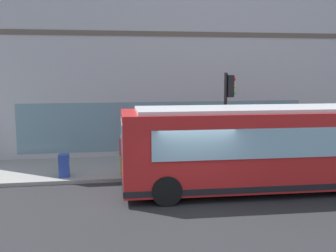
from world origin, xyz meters
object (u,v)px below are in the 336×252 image
Objects in this scene: pedestrian_near_hydrant at (123,151)px; fire_hydrant at (133,154)px; pedestrian_near_building_entrance at (264,136)px; city_bus_nearside at (261,149)px; traffic_light_near_corner at (228,103)px; newspaper_vending_box at (64,165)px.

fire_hydrant is at bearing -13.17° from pedestrian_near_hydrant.
pedestrian_near_hydrant is at bearing 166.83° from fire_hydrant.
pedestrian_near_building_entrance is at bearing -70.01° from pedestrian_near_hydrant.
city_bus_nearside is 5.44m from pedestrian_near_hydrant.
traffic_light_near_corner is 4.74m from pedestrian_near_hydrant.
pedestrian_near_building_entrance reaches higher than pedestrian_near_hydrant.
fire_hydrant is (4.67, 4.33, -1.04)m from city_bus_nearside.
city_bus_nearside is 6.45m from fire_hydrant.
traffic_light_near_corner is at bearing -90.98° from newspaper_vending_box.
newspaper_vending_box is at bearing 104.95° from pedestrian_near_building_entrance.
pedestrian_near_hydrant reaches higher than newspaper_vending_box.
pedestrian_near_hydrant is 1.88× the size of newspaper_vending_box.
pedestrian_near_hydrant is at bearing -91.46° from newspaper_vending_box.
newspaper_vending_box is (0.06, 2.34, -0.52)m from pedestrian_near_hydrant.
city_bus_nearside is 2.82m from traffic_light_near_corner.
fire_hydrant is at bearing -52.62° from newspaper_vending_box.
fire_hydrant is 6.60m from pedestrian_near_building_entrance.
pedestrian_near_building_entrance is at bearing -87.18° from fire_hydrant.
traffic_light_near_corner is 7.12m from newspaper_vending_box.
newspaper_vending_box is at bearing 71.04° from city_bus_nearside.
fire_hydrant is at bearing 58.86° from traffic_light_near_corner.
traffic_light_near_corner is 5.12m from fire_hydrant.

